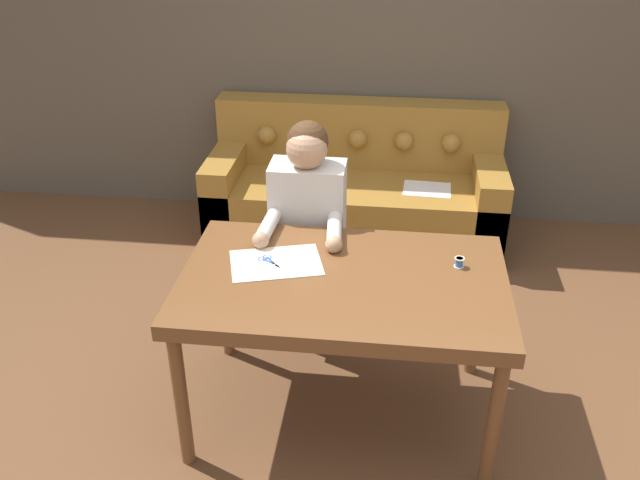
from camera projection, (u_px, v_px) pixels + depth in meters
ground_plane at (364, 409)px, 3.30m from camera, size 16.00×16.00×0.00m
wall_back at (391, 37)px, 4.55m from camera, size 8.00×0.06×2.60m
dining_table at (343, 291)px, 2.94m from camera, size 1.41×0.89×0.77m
couch at (355, 192)px, 4.71m from camera, size 1.98×0.80×0.90m
person at (308, 237)px, 3.51m from camera, size 0.42×0.56×1.25m
pattern_paper_main at (276, 263)px, 3.01m from camera, size 0.46×0.38×0.00m
scissors at (271, 262)px, 3.01m from camera, size 0.19×0.17×0.01m
thread_spool at (459, 262)px, 2.97m from camera, size 0.04×0.04×0.05m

